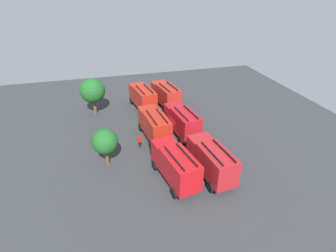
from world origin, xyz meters
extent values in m
plane|color=#2D3033|center=(0.00, 0.00, 0.00)|extent=(55.26, 55.26, 0.00)
cube|color=maroon|center=(-7.13, -1.90, 2.10)|extent=(2.46, 2.72, 2.60)
cube|color=#8C9EAD|center=(-6.09, -1.79, 2.41)|extent=(0.31, 2.12, 1.46)
cube|color=maroon|center=(-10.61, -2.28, 2.25)|extent=(5.04, 3.00, 2.90)
cube|color=black|center=(-10.69, -1.60, 3.82)|extent=(4.31, 0.58, 0.12)
cube|color=black|center=(-10.54, -2.96, 3.82)|extent=(4.31, 0.58, 0.12)
cube|color=silver|center=(-5.94, -1.78, 0.95)|extent=(0.45, 2.38, 0.28)
cylinder|color=black|center=(-7.06, -0.69, 0.55)|extent=(1.13, 0.47, 1.10)
cylinder|color=black|center=(-6.80, -3.08, 0.55)|extent=(1.13, 0.47, 1.10)
cylinder|color=black|center=(-11.93, -1.22, 0.55)|extent=(1.13, 0.47, 1.10)
cylinder|color=black|center=(-11.68, -3.60, 0.55)|extent=(1.13, 0.47, 1.10)
cube|color=maroon|center=(2.08, -1.58, 2.10)|extent=(2.49, 2.75, 2.60)
cube|color=#8C9EAD|center=(3.12, -1.45, 2.41)|extent=(0.34, 2.12, 1.46)
cube|color=maroon|center=(-1.39, -2.02, 2.25)|extent=(5.07, 3.08, 2.90)
cube|color=black|center=(-1.48, -1.33, 3.82)|extent=(4.30, 0.66, 0.12)
cube|color=black|center=(-1.30, -2.70, 3.82)|extent=(4.30, 0.66, 0.12)
cube|color=silver|center=(3.27, -1.43, 0.95)|extent=(0.49, 2.38, 0.28)
cylinder|color=black|center=(2.13, -0.36, 0.55)|extent=(1.14, 0.48, 1.10)
cylinder|color=black|center=(2.43, -2.75, 0.55)|extent=(1.14, 0.48, 1.10)
cylinder|color=black|center=(-2.73, -0.97, 0.55)|extent=(1.14, 0.48, 1.10)
cylinder|color=black|center=(-2.43, -3.36, 0.55)|extent=(1.14, 0.48, 1.10)
cube|color=#A62118|center=(11.77, -1.72, 2.10)|extent=(2.58, 2.83, 2.60)
cube|color=#8C9EAD|center=(12.81, -1.54, 2.41)|extent=(0.43, 2.11, 1.46)
cube|color=#A62118|center=(8.32, -2.30, 2.25)|extent=(5.15, 3.26, 2.90)
cube|color=black|center=(8.21, -1.62, 3.82)|extent=(4.28, 0.83, 0.12)
cube|color=black|center=(8.44, -2.97, 3.82)|extent=(4.28, 0.83, 0.12)
cube|color=silver|center=(12.96, -1.52, 0.95)|extent=(0.59, 2.38, 0.28)
cylinder|color=black|center=(11.77, -0.50, 0.55)|extent=(1.14, 0.53, 1.10)
cylinder|color=black|center=(12.17, -2.87, 0.55)|extent=(1.14, 0.53, 1.10)
cylinder|color=black|center=(6.94, -1.31, 0.55)|extent=(1.14, 0.53, 1.10)
cylinder|color=black|center=(7.34, -3.68, 0.55)|extent=(1.14, 0.53, 1.10)
cube|color=#AD1116|center=(-6.92, 2.19, 2.10)|extent=(2.61, 2.85, 2.60)
cube|color=#8C9EAD|center=(-5.89, 2.37, 2.41)|extent=(0.46, 2.11, 1.46)
cube|color=#AD1116|center=(-10.36, 1.56, 2.25)|extent=(5.17, 3.31, 2.90)
cube|color=black|center=(-10.49, 2.24, 3.82)|extent=(4.27, 0.88, 0.12)
cube|color=black|center=(-10.24, 0.89, 3.82)|extent=(4.27, 0.88, 0.12)
cube|color=silver|center=(-5.74, 2.40, 0.95)|extent=(0.62, 2.37, 0.28)
cylinder|color=black|center=(-6.94, 3.40, 0.55)|extent=(1.14, 0.54, 1.10)
cylinder|color=black|center=(-6.51, 1.04, 0.55)|extent=(1.14, 0.54, 1.10)
cylinder|color=black|center=(-11.76, 2.53, 0.55)|extent=(1.14, 0.54, 1.10)
cylinder|color=black|center=(-11.33, 0.17, 0.55)|extent=(1.14, 0.54, 1.10)
cube|color=#A61F13|center=(2.06, 2.23, 2.10)|extent=(2.45, 2.71, 2.60)
cube|color=#8C9EAD|center=(3.10, 2.33, 2.41)|extent=(0.30, 2.12, 1.46)
cube|color=#A61F13|center=(-1.43, 1.87, 2.25)|extent=(5.03, 2.98, 2.90)
cube|color=black|center=(-1.50, 2.55, 3.82)|extent=(4.31, 0.56, 0.12)
cube|color=black|center=(-1.36, 1.18, 3.82)|extent=(4.31, 0.56, 0.12)
cube|color=silver|center=(3.25, 2.35, 0.95)|extent=(0.44, 2.38, 0.28)
cylinder|color=black|center=(2.13, 3.44, 0.55)|extent=(1.13, 0.46, 1.10)
cylinder|color=black|center=(2.38, 1.05, 0.55)|extent=(1.13, 0.46, 1.10)
cylinder|color=black|center=(-2.74, 2.94, 0.55)|extent=(1.13, 0.46, 1.10)
cylinder|color=black|center=(-2.50, 0.55, 0.55)|extent=(1.13, 0.46, 1.10)
cube|color=#AA2113|center=(11.67, 2.14, 2.10)|extent=(2.55, 2.81, 2.60)
cube|color=#8C9EAD|center=(12.70, 2.30, 2.41)|extent=(0.40, 2.11, 1.46)
cube|color=#AA2113|center=(8.21, 1.60, 2.25)|extent=(5.12, 3.20, 2.90)
cube|color=black|center=(8.10, 2.28, 3.82)|extent=(4.29, 0.77, 0.12)
cube|color=black|center=(8.31, 0.93, 3.82)|extent=(4.29, 0.77, 0.12)
cube|color=silver|center=(12.85, 2.32, 0.95)|extent=(0.56, 2.38, 0.28)
cylinder|color=black|center=(11.68, 3.35, 0.55)|extent=(1.14, 0.51, 1.10)
cylinder|color=black|center=(12.05, 0.98, 0.55)|extent=(1.14, 0.51, 1.10)
cylinder|color=black|center=(6.84, 2.61, 0.55)|extent=(1.14, 0.51, 1.10)
cylinder|color=black|center=(7.20, 0.24, 0.55)|extent=(1.14, 0.51, 1.10)
cylinder|color=black|center=(14.48, 2.14, 0.38)|extent=(0.16, 0.16, 0.76)
cylinder|color=black|center=(14.40, 2.34, 0.38)|extent=(0.16, 0.16, 0.76)
cube|color=black|center=(14.44, 2.24, 1.09)|extent=(0.38, 0.48, 0.66)
sphere|color=tan|center=(14.44, 2.24, 1.53)|extent=(0.21, 0.21, 0.21)
cylinder|color=black|center=(14.44, 2.24, 1.61)|extent=(0.27, 0.27, 0.06)
cylinder|color=black|center=(-1.98, 4.14, 0.38)|extent=(0.16, 0.16, 0.77)
cylinder|color=black|center=(-2.00, 4.35, 0.38)|extent=(0.16, 0.16, 0.77)
cube|color=#B7140F|center=(-1.99, 4.25, 1.10)|extent=(0.29, 0.45, 0.67)
sphere|color=brown|center=(-1.99, 4.25, 1.54)|extent=(0.22, 0.22, 0.22)
cylinder|color=#B7140F|center=(-1.99, 4.25, 1.63)|extent=(0.27, 0.27, 0.06)
cylinder|color=black|center=(-5.13, 0.76, 0.40)|extent=(0.16, 0.16, 0.80)
cylinder|color=black|center=(-4.94, 0.85, 0.40)|extent=(0.16, 0.16, 0.80)
cube|color=#B7140F|center=(-5.03, 0.80, 1.15)|extent=(0.48, 0.39, 0.70)
sphere|color=brown|center=(-5.03, 0.80, 1.62)|extent=(0.23, 0.23, 0.23)
cylinder|color=#B7140F|center=(-5.03, 0.80, 1.71)|extent=(0.28, 0.28, 0.07)
cylinder|color=brown|center=(-4.50, 8.47, 0.91)|extent=(0.36, 0.36, 1.82)
sphere|color=#19511E|center=(-4.50, 8.47, 3.06)|extent=(2.92, 2.92, 2.92)
cylinder|color=brown|center=(9.25, 9.42, 1.18)|extent=(0.47, 0.47, 2.37)
sphere|color=#19511E|center=(9.25, 9.42, 3.98)|extent=(3.79, 3.79, 3.79)
cone|color=#F2600C|center=(-5.10, -1.63, 0.31)|extent=(0.43, 0.43, 0.61)
cone|color=#F2600C|center=(-4.49, 0.98, 0.28)|extent=(0.39, 0.39, 0.55)
camera|label=1|loc=(-30.39, 8.19, 18.83)|focal=28.39mm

